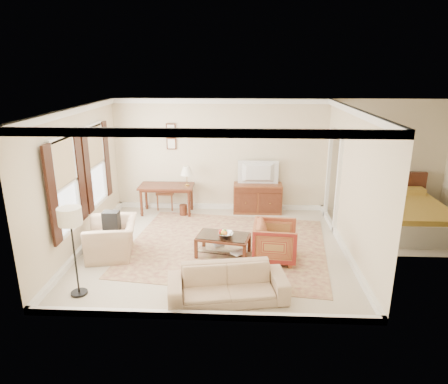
# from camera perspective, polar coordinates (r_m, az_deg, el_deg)

# --- Properties ---
(room_shell) EXTENTS (5.51, 5.01, 2.91)m
(room_shell) POSITION_cam_1_polar(r_m,az_deg,el_deg) (7.75, -1.60, 8.70)
(room_shell) COLOR beige
(room_shell) RESTS_ON ground
(annex_bedroom) EXTENTS (3.00, 2.70, 2.90)m
(annex_bedroom) POSITION_cam_1_polar(r_m,az_deg,el_deg) (10.18, 25.20, -3.25)
(annex_bedroom) COLOR beige
(annex_bedroom) RESTS_ON ground
(window_front) EXTENTS (0.12, 1.56, 1.80)m
(window_front) POSITION_cam_1_polar(r_m,az_deg,el_deg) (7.95, -21.73, 0.87)
(window_front) COLOR #CCB284
(window_front) RESTS_ON room_shell
(window_rear) EXTENTS (0.12, 1.56, 1.80)m
(window_rear) POSITION_cam_1_polar(r_m,az_deg,el_deg) (9.38, -17.84, 3.69)
(window_rear) COLOR #CCB284
(window_rear) RESTS_ON room_shell
(doorway) EXTENTS (0.10, 1.12, 2.25)m
(doorway) POSITION_cam_1_polar(r_m,az_deg,el_deg) (9.73, 15.28, 1.50)
(doorway) COLOR white
(doorway) RESTS_ON room_shell
(rug) EXTENTS (4.49, 3.98, 0.01)m
(rug) POSITION_cam_1_polar(r_m,az_deg,el_deg) (8.57, 0.40, -7.69)
(rug) COLOR maroon
(rug) RESTS_ON room_shell
(writing_desk) EXTENTS (1.37, 0.69, 0.75)m
(writing_desk) POSITION_cam_1_polar(r_m,az_deg,el_deg) (10.33, -8.21, 0.37)
(writing_desk) COLOR #542718
(writing_desk) RESTS_ON room_shell
(desk_chair) EXTENTS (0.53, 0.53, 1.05)m
(desk_chair) POSITION_cam_1_polar(r_m,az_deg,el_deg) (10.71, -8.34, 0.34)
(desk_chair) COLOR brown
(desk_chair) RESTS_ON room_shell
(desk_lamp) EXTENTS (0.32, 0.32, 0.50)m
(desk_lamp) POSITION_cam_1_polar(r_m,az_deg,el_deg) (10.15, -5.34, 2.28)
(desk_lamp) COLOR silver
(desk_lamp) RESTS_ON writing_desk
(framed_prints) EXTENTS (0.25, 0.04, 0.68)m
(framed_prints) POSITION_cam_1_polar(r_m,az_deg,el_deg) (10.41, -7.56, 7.89)
(framed_prints) COLOR #542718
(framed_prints) RESTS_ON room_shell
(sideboard) EXTENTS (1.24, 0.48, 0.76)m
(sideboard) POSITION_cam_1_polar(r_m,az_deg,el_deg) (10.40, 4.81, -0.88)
(sideboard) COLOR brown
(sideboard) RESTS_ON room_shell
(tv) EXTENTS (0.99, 0.57, 0.13)m
(tv) POSITION_cam_1_polar(r_m,az_deg,el_deg) (10.14, 4.94, 3.78)
(tv) COLOR black
(tv) RESTS_ON sideboard
(coffee_table) EXTENTS (1.13, 0.79, 0.44)m
(coffee_table) POSITION_cam_1_polar(r_m,az_deg,el_deg) (8.05, -0.11, -6.87)
(coffee_table) COLOR #542718
(coffee_table) RESTS_ON room_shell
(fruit_bowl) EXTENTS (0.42, 0.42, 0.10)m
(fruit_bowl) POSITION_cam_1_polar(r_m,az_deg,el_deg) (7.95, 0.25, -5.96)
(fruit_bowl) COLOR silver
(fruit_bowl) RESTS_ON coffee_table
(book_a) EXTENTS (0.27, 0.14, 0.38)m
(book_a) POSITION_cam_1_polar(r_m,az_deg,el_deg) (8.25, -1.58, -7.47)
(book_a) COLOR brown
(book_a) RESTS_ON coffee_table
(book_b) EXTENTS (0.21, 0.22, 0.38)m
(book_b) POSITION_cam_1_polar(r_m,az_deg,el_deg) (8.00, 1.60, -8.37)
(book_b) COLOR brown
(book_b) RESTS_ON coffee_table
(striped_armchair) EXTENTS (0.85, 0.90, 0.85)m
(striped_armchair) POSITION_cam_1_polar(r_m,az_deg,el_deg) (7.91, 7.32, -6.77)
(striped_armchair) COLOR maroon
(striped_armchair) RESTS_ON room_shell
(club_armchair) EXTENTS (0.91, 1.21, 0.96)m
(club_armchair) POSITION_cam_1_polar(r_m,az_deg,el_deg) (8.34, -15.75, -5.59)
(club_armchair) COLOR tan
(club_armchair) RESTS_ON room_shell
(backpack) EXTENTS (0.34, 0.38, 0.40)m
(backpack) POSITION_cam_1_polar(r_m,az_deg,el_deg) (8.33, -15.81, -3.77)
(backpack) COLOR black
(backpack) RESTS_ON club_armchair
(sofa) EXTENTS (2.00, 0.88, 0.75)m
(sofa) POSITION_cam_1_polar(r_m,az_deg,el_deg) (6.60, 0.50, -12.30)
(sofa) COLOR tan
(sofa) RESTS_ON room_shell
(floor_lamp) EXTENTS (0.38, 0.38, 1.54)m
(floor_lamp) POSITION_cam_1_polar(r_m,az_deg,el_deg) (6.80, -21.07, -4.12)
(floor_lamp) COLOR black
(floor_lamp) RESTS_ON room_shell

